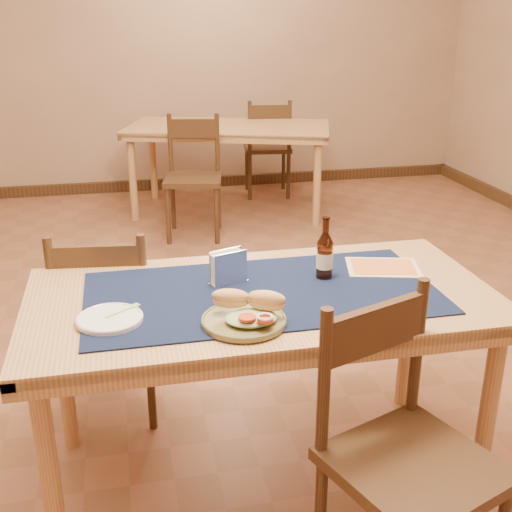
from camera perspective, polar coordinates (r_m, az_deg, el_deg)
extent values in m
cube|color=brown|center=(3.26, -2.64, -9.85)|extent=(6.00, 7.00, 0.02)
cube|color=tan|center=(6.29, -8.58, 18.43)|extent=(6.00, 0.02, 2.80)
cylinder|color=tan|center=(2.11, -17.84, -18.30)|extent=(0.06, 0.06, 0.71)
cylinder|color=tan|center=(2.40, 19.85, -13.37)|extent=(0.06, 0.06, 0.71)
cylinder|color=tan|center=(2.64, -16.74, -9.58)|extent=(0.06, 0.06, 0.71)
cylinder|color=tan|center=(2.87, 13.30, -6.60)|extent=(0.06, 0.06, 0.71)
cube|color=tan|center=(2.22, 0.55, -3.81)|extent=(1.60, 0.80, 0.04)
cube|color=#0E1535|center=(2.21, 0.55, -3.26)|extent=(1.20, 0.60, 0.01)
cube|color=#3F2A16|center=(6.45, -7.91, 6.37)|extent=(6.00, 0.06, 0.10)
cylinder|color=tan|center=(5.44, -10.90, 6.75)|extent=(0.06, 0.06, 0.71)
cylinder|color=tan|center=(5.22, 5.45, 6.45)|extent=(0.06, 0.06, 0.71)
cylinder|color=tan|center=(6.07, -9.15, 8.35)|extent=(0.06, 0.06, 0.71)
cylinder|color=tan|center=(5.88, 5.50, 8.10)|extent=(0.06, 0.06, 0.71)
cube|color=tan|center=(5.53, -2.45, 11.31)|extent=(1.86, 1.31, 0.04)
cylinder|color=#3F2A16|center=(3.04, -8.96, -7.67)|extent=(0.03, 0.03, 0.43)
cylinder|color=#3F2A16|center=(3.08, -15.43, -7.77)|extent=(0.03, 0.03, 0.43)
cylinder|color=#3F2A16|center=(2.74, -9.35, -11.12)|extent=(0.03, 0.03, 0.43)
cylinder|color=#3F2A16|center=(2.79, -16.56, -11.16)|extent=(0.03, 0.03, 0.43)
cube|color=#3F2A16|center=(2.80, -12.93, -5.55)|extent=(0.45, 0.45, 0.04)
cube|color=#3F2A16|center=(2.51, -14.03, -0.54)|extent=(0.35, 0.07, 0.13)
cylinder|color=#3F2A16|center=(2.53, -9.94, -2.83)|extent=(0.03, 0.03, 0.44)
cylinder|color=#3F2A16|center=(2.58, -17.59, -3.03)|extent=(0.03, 0.03, 0.44)
cylinder|color=#3F2A16|center=(2.30, 13.25, -18.24)|extent=(0.04, 0.04, 0.46)
cube|color=#3F2A16|center=(1.95, 13.89, -17.78)|extent=(0.55, 0.55, 0.04)
cube|color=#3F2A16|center=(1.87, 10.58, -6.37)|extent=(0.35, 0.16, 0.14)
cylinder|color=#3F2A16|center=(1.83, 6.06, -11.27)|extent=(0.04, 0.04, 0.47)
cylinder|color=#3F2A16|center=(2.05, 14.12, -8.02)|extent=(0.04, 0.04, 0.47)
cylinder|color=#3F2A16|center=(4.84, -7.82, 3.62)|extent=(0.04, 0.04, 0.46)
cylinder|color=#3F2A16|center=(4.81, -3.51, 3.67)|extent=(0.04, 0.04, 0.46)
cylinder|color=#3F2A16|center=(5.19, -7.40, 4.82)|extent=(0.04, 0.04, 0.46)
cylinder|color=#3F2A16|center=(5.16, -3.36, 4.88)|extent=(0.04, 0.04, 0.46)
cube|color=#3F2A16|center=(4.94, -5.61, 6.80)|extent=(0.50, 0.50, 0.04)
cube|color=#3F2A16|center=(5.05, -5.60, 11.24)|extent=(0.36, 0.10, 0.14)
cylinder|color=#3F2A16|center=(5.09, -7.63, 9.84)|extent=(0.04, 0.04, 0.47)
cylinder|color=#3F2A16|center=(5.06, -3.47, 9.92)|extent=(0.04, 0.04, 0.47)
cylinder|color=#3F2A16|center=(6.36, 2.46, 7.96)|extent=(0.04, 0.04, 0.45)
cylinder|color=#3F2A16|center=(6.32, -0.81, 7.90)|extent=(0.04, 0.04, 0.45)
cylinder|color=#3F2A16|center=(6.01, 2.90, 7.18)|extent=(0.04, 0.04, 0.45)
cylinder|color=#3F2A16|center=(5.97, -0.55, 7.12)|extent=(0.04, 0.04, 0.45)
cube|color=#3F2A16|center=(6.11, 1.01, 9.61)|extent=(0.47, 0.47, 0.04)
cube|color=#3F2A16|center=(5.87, 1.23, 12.59)|extent=(0.36, 0.07, 0.14)
cylinder|color=#3F2A16|center=(5.91, 2.99, 11.45)|extent=(0.04, 0.04, 0.46)
cylinder|color=#3F2A16|center=(5.87, -0.56, 11.41)|extent=(0.04, 0.04, 0.46)
cylinder|color=brown|center=(1.99, -1.09, -5.77)|extent=(0.26, 0.26, 0.02)
torus|color=brown|center=(1.99, -1.09, -5.63)|extent=(0.27, 0.27, 0.01)
ellipsoid|color=#A4BD82|center=(1.96, -0.43, -5.52)|extent=(0.16, 0.13, 0.03)
ellipsoid|color=#E1A96B|center=(1.99, -2.30, -3.82)|extent=(0.12, 0.08, 0.06)
ellipsoid|color=#E1A96B|center=(1.97, 0.94, -4.02)|extent=(0.13, 0.10, 0.07)
cylinder|color=red|center=(1.92, -0.80, -5.50)|extent=(0.05, 0.05, 0.01)
cylinder|color=red|center=(1.91, 0.84, -5.70)|extent=(0.05, 0.05, 0.01)
torus|color=silver|center=(1.90, 0.81, -5.42)|extent=(0.05, 0.05, 0.01)
cylinder|color=white|center=(2.05, -12.87, -5.48)|extent=(0.21, 0.21, 0.01)
torus|color=white|center=(2.05, -12.89, -5.34)|extent=(0.21, 0.21, 0.01)
cube|color=#99D675|center=(2.07, -12.12, -4.91)|extent=(0.09, 0.07, 0.00)
cube|color=#99D675|center=(2.10, -10.72, -4.35)|extent=(0.04, 0.04, 0.00)
cylinder|color=#481E0C|center=(2.31, 6.11, -0.35)|extent=(0.06, 0.06, 0.13)
cone|color=#481E0C|center=(2.28, 6.19, 1.61)|extent=(0.06, 0.06, 0.04)
cylinder|color=#481E0C|center=(2.27, 6.23, 2.66)|extent=(0.02, 0.02, 0.05)
cylinder|color=#481E0C|center=(2.26, 6.26, 3.38)|extent=(0.03, 0.03, 0.01)
cylinder|color=beige|center=(2.31, 6.11, -0.35)|extent=(0.06, 0.06, 0.06)
cube|color=silver|center=(2.28, -2.46, -2.32)|extent=(0.14, 0.09, 0.00)
cube|color=silver|center=(2.24, -2.23, -1.09)|extent=(0.12, 0.04, 0.12)
cube|color=silver|center=(2.27, -2.74, -0.75)|extent=(0.12, 0.04, 0.12)
cube|color=white|center=(2.26, -2.48, -1.03)|extent=(0.13, 0.07, 0.11)
cube|color=#4091CD|center=(2.24, -2.28, -0.92)|extent=(0.08, 0.03, 0.04)
cube|color=beige|center=(2.45, 11.22, -0.99)|extent=(0.31, 0.26, 0.00)
cube|color=orange|center=(2.45, 11.23, -0.93)|extent=(0.26, 0.21, 0.00)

